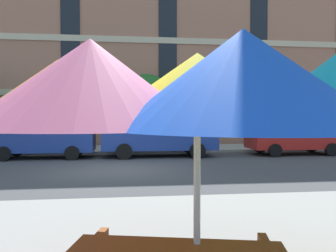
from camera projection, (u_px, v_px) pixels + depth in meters
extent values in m
plane|color=#424244|center=(117.00, 170.00, 11.83)|extent=(120.00, 120.00, 0.00)
cube|color=#9E998E|center=(120.00, 149.00, 18.57)|extent=(56.00, 3.60, 0.12)
cube|color=#A87056|center=(121.00, 56.00, 26.50)|extent=(45.99, 12.00, 12.80)
cube|color=beige|center=(120.00, 93.00, 20.61)|extent=(45.07, 0.08, 0.36)
cube|color=beige|center=(120.00, 39.00, 20.51)|extent=(45.07, 0.08, 0.36)
cube|color=black|center=(70.00, 31.00, 20.16)|extent=(1.10, 0.06, 11.60)
cube|color=black|center=(168.00, 34.00, 20.86)|extent=(1.10, 0.06, 11.60)
cube|color=black|center=(259.00, 37.00, 21.57)|extent=(1.10, 0.06, 11.60)
cube|color=navy|center=(43.00, 142.00, 15.07)|extent=(4.40, 1.76, 0.80)
cube|color=navy|center=(39.00, 125.00, 15.03)|extent=(2.30, 1.55, 0.68)
cube|color=black|center=(39.00, 125.00, 15.03)|extent=(2.32, 1.57, 0.32)
cylinder|color=black|center=(78.00, 149.00, 16.13)|extent=(0.60, 0.22, 0.60)
cylinder|color=black|center=(72.00, 153.00, 14.38)|extent=(0.60, 0.22, 0.60)
cylinder|color=black|center=(17.00, 150.00, 15.79)|extent=(0.60, 0.22, 0.60)
cylinder|color=black|center=(3.00, 154.00, 14.05)|extent=(0.60, 0.22, 0.60)
cube|color=navy|center=(159.00, 138.00, 15.70)|extent=(5.10, 1.90, 0.96)
cube|color=navy|center=(135.00, 118.00, 15.53)|extent=(1.90, 1.75, 0.90)
cube|color=navy|center=(212.00, 124.00, 15.98)|extent=(0.16, 1.75, 0.36)
cylinder|color=black|center=(189.00, 147.00, 16.85)|extent=(0.68, 0.22, 0.68)
cylinder|color=black|center=(197.00, 151.00, 14.96)|extent=(0.68, 0.22, 0.68)
cylinder|color=black|center=(124.00, 147.00, 16.46)|extent=(0.68, 0.22, 0.68)
cylinder|color=black|center=(124.00, 152.00, 14.57)|extent=(0.68, 0.22, 0.68)
cube|color=#B21E19|center=(294.00, 140.00, 16.50)|extent=(4.40, 1.76, 0.80)
cube|color=#B21E19|center=(292.00, 124.00, 16.45)|extent=(2.30, 1.55, 0.68)
cube|color=black|center=(292.00, 124.00, 16.45)|extent=(2.32, 1.57, 0.32)
cylinder|color=black|center=(311.00, 146.00, 17.55)|extent=(0.60, 0.22, 0.60)
cylinder|color=black|center=(332.00, 150.00, 15.80)|extent=(0.60, 0.22, 0.60)
cylinder|color=black|center=(260.00, 147.00, 17.22)|extent=(0.60, 0.22, 0.60)
cylinder|color=black|center=(275.00, 150.00, 15.47)|extent=(0.60, 0.22, 0.60)
cylinder|color=#4C3823|center=(143.00, 134.00, 18.90)|extent=(0.27, 0.27, 1.65)
sphere|color=#236023|center=(147.00, 106.00, 18.98)|extent=(1.86, 1.86, 1.86)
sphere|color=#236023|center=(144.00, 98.00, 18.61)|extent=(1.75, 1.75, 1.75)
sphere|color=#236023|center=(147.00, 97.00, 19.00)|extent=(2.56, 2.56, 2.56)
sphere|color=#236023|center=(143.00, 100.00, 18.85)|extent=(2.13, 2.13, 2.13)
cylinder|color=silver|center=(197.00, 198.00, 2.97)|extent=(0.06, 0.06, 2.33)
cone|color=yellow|center=(324.00, 94.00, 3.09)|extent=(1.38, 1.38, 0.53)
cone|color=green|center=(254.00, 98.00, 3.86)|extent=(1.38, 1.38, 0.53)
cone|color=#662D9E|center=(177.00, 99.00, 4.09)|extent=(1.38, 1.38, 0.53)
cone|color=red|center=(106.00, 97.00, 3.66)|extent=(1.38, 1.38, 0.53)
cone|color=orange|center=(58.00, 92.00, 2.80)|extent=(1.38, 1.38, 0.53)
cone|color=#E5668C|center=(90.00, 83.00, 2.04)|extent=(1.38, 1.38, 0.53)
cone|color=blue|center=(243.00, 79.00, 1.80)|extent=(1.38, 1.38, 0.53)
cone|color=yellow|center=(197.00, 88.00, 2.94)|extent=(1.73, 1.73, 0.61)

